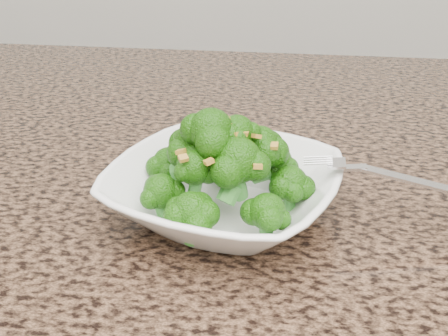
# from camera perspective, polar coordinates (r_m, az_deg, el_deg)

# --- Properties ---
(granite_counter) EXTENTS (1.64, 1.04, 0.03)m
(granite_counter) POSITION_cam_1_polar(r_m,az_deg,el_deg) (0.60, -6.29, -2.44)
(granite_counter) COLOR brown
(granite_counter) RESTS_ON cabinet
(bowl) EXTENTS (0.26, 0.26, 0.05)m
(bowl) POSITION_cam_1_polar(r_m,az_deg,el_deg) (0.51, 0.00, -2.47)
(bowl) COLOR white
(bowl) RESTS_ON granite_counter
(broccoli_pile) EXTENTS (0.18, 0.18, 0.07)m
(broccoli_pile) POSITION_cam_1_polar(r_m,az_deg,el_deg) (0.49, 0.00, 3.69)
(broccoli_pile) COLOR #1F600B
(broccoli_pile) RESTS_ON bowl
(garlic_topping) EXTENTS (0.11, 0.11, 0.01)m
(garlic_topping) POSITION_cam_1_polar(r_m,az_deg,el_deg) (0.47, 0.00, 7.90)
(garlic_topping) COLOR #B88C2D
(garlic_topping) RESTS_ON broccoli_pile
(fork) EXTENTS (0.16, 0.03, 0.01)m
(fork) POSITION_cam_1_polar(r_m,az_deg,el_deg) (0.50, 13.59, 0.00)
(fork) COLOR silver
(fork) RESTS_ON bowl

